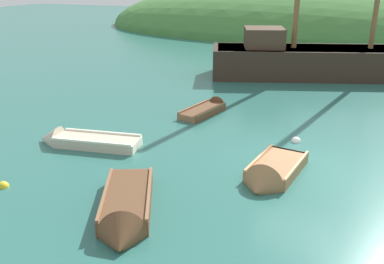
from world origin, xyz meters
TOP-DOWN VIEW (x-y plane):
  - ground_plane at (0.00, 0.00)m, footprint 120.00×120.00m
  - shore_hill at (-4.75, 35.76)m, footprint 43.95×24.96m
  - sailing_ship at (-0.41, 13.01)m, footprint 15.63×7.08m
  - rowboat_near_dock at (-3.58, -4.70)m, footprint 2.52×3.72m
  - rowboat_outer_left at (-0.64, -1.26)m, footprint 1.67×3.10m
  - rowboat_far at (-4.48, 4.26)m, footprint 1.58×3.14m
  - rowboat_outer_right at (-7.40, -1.02)m, footprint 3.81×1.53m
  - buoy_orange at (-4.77, 5.96)m, footprint 0.29×0.29m
  - buoy_yellow at (-7.65, -4.50)m, footprint 0.32×0.32m
  - buoy_white at (-0.37, 2.01)m, footprint 0.36×0.36m

SIDE VIEW (x-z plane):
  - ground_plane at x=0.00m, z-range 0.00..0.00m
  - shore_hill at x=-4.75m, z-range -5.01..5.01m
  - buoy_orange at x=-4.77m, z-range -0.14..0.14m
  - buoy_yellow at x=-7.65m, z-range -0.16..0.16m
  - buoy_white at x=-0.37m, z-range -0.18..0.18m
  - rowboat_far at x=-4.48m, z-range -0.36..0.53m
  - rowboat_outer_right at x=-7.40m, z-range -0.39..0.61m
  - rowboat_outer_left at x=-0.64m, z-range -0.50..0.71m
  - rowboat_near_dock at x=-3.58m, z-range -0.43..0.71m
  - sailing_ship at x=-0.41m, z-range -6.00..7.33m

